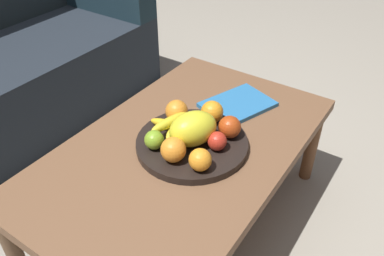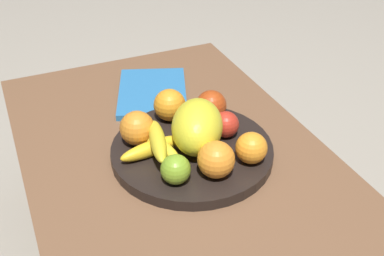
{
  "view_description": "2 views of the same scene",
  "coord_description": "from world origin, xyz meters",
  "px_view_note": "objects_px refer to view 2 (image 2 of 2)",
  "views": [
    {
      "loc": [
        -0.82,
        -0.59,
        1.2
      ],
      "look_at": [
        0.01,
        -0.03,
        0.46
      ],
      "focal_mm": 36.83,
      "sensor_mm": 36.0,
      "label": 1
    },
    {
      "loc": [
        -0.79,
        0.32,
        1.05
      ],
      "look_at": [
        0.01,
        -0.03,
        0.46
      ],
      "focal_mm": 45.43,
      "sensor_mm": 36.0,
      "label": 2
    }
  ],
  "objects_px": {
    "fruit_bowl": "(192,151)",
    "apple_left": "(211,106)",
    "orange_back": "(170,105)",
    "melon_large_front": "(198,128)",
    "apple_right": "(226,124)",
    "orange_front": "(216,160)",
    "apple_front": "(176,169)",
    "coffee_table": "(181,175)",
    "orange_right": "(251,148)",
    "magazine": "(152,92)",
    "orange_left": "(137,128)",
    "banana_bunch": "(156,144)"
  },
  "relations": [
    {
      "from": "fruit_bowl",
      "to": "apple_left",
      "type": "distance_m",
      "value": 0.13
    },
    {
      "from": "fruit_bowl",
      "to": "apple_right",
      "type": "height_order",
      "value": "apple_right"
    },
    {
      "from": "apple_front",
      "to": "banana_bunch",
      "type": "height_order",
      "value": "same"
    },
    {
      "from": "orange_right",
      "to": "fruit_bowl",
      "type": "bearing_deg",
      "value": 44.13
    },
    {
      "from": "fruit_bowl",
      "to": "apple_left",
      "type": "bearing_deg",
      "value": -45.26
    },
    {
      "from": "coffee_table",
      "to": "orange_right",
      "type": "height_order",
      "value": "orange_right"
    },
    {
      "from": "banana_bunch",
      "to": "magazine",
      "type": "xyz_separation_m",
      "value": [
        0.29,
        -0.09,
        -0.04
      ]
    },
    {
      "from": "fruit_bowl",
      "to": "apple_left",
      "type": "relative_size",
      "value": 4.9
    },
    {
      "from": "coffee_table",
      "to": "melon_large_front",
      "type": "relative_size",
      "value": 6.92
    },
    {
      "from": "orange_back",
      "to": "banana_bunch",
      "type": "height_order",
      "value": "orange_back"
    },
    {
      "from": "fruit_bowl",
      "to": "orange_left",
      "type": "distance_m",
      "value": 0.13
    },
    {
      "from": "orange_back",
      "to": "apple_front",
      "type": "relative_size",
      "value": 1.25
    },
    {
      "from": "orange_left",
      "to": "banana_bunch",
      "type": "relative_size",
      "value": 0.46
    },
    {
      "from": "melon_large_front",
      "to": "orange_back",
      "type": "xyz_separation_m",
      "value": [
        0.14,
        0.01,
        -0.02
      ]
    },
    {
      "from": "orange_right",
      "to": "magazine",
      "type": "bearing_deg",
      "value": 12.36
    },
    {
      "from": "coffee_table",
      "to": "apple_front",
      "type": "xyz_separation_m",
      "value": [
        -0.09,
        0.05,
        0.1
      ]
    },
    {
      "from": "melon_large_front",
      "to": "orange_left",
      "type": "bearing_deg",
      "value": 56.99
    },
    {
      "from": "orange_left",
      "to": "magazine",
      "type": "xyz_separation_m",
      "value": [
        0.23,
        -0.11,
        -0.06
      ]
    },
    {
      "from": "melon_large_front",
      "to": "apple_front",
      "type": "xyz_separation_m",
      "value": [
        -0.08,
        0.09,
        -0.02
      ]
    },
    {
      "from": "orange_left",
      "to": "apple_left",
      "type": "relative_size",
      "value": 1.05
    },
    {
      "from": "melon_large_front",
      "to": "apple_left",
      "type": "bearing_deg",
      "value": -38.66
    },
    {
      "from": "melon_large_front",
      "to": "apple_front",
      "type": "bearing_deg",
      "value": 134.29
    },
    {
      "from": "melon_large_front",
      "to": "magazine",
      "type": "height_order",
      "value": "melon_large_front"
    },
    {
      "from": "fruit_bowl",
      "to": "banana_bunch",
      "type": "height_order",
      "value": "banana_bunch"
    },
    {
      "from": "orange_front",
      "to": "orange_right",
      "type": "bearing_deg",
      "value": -82.61
    },
    {
      "from": "orange_front",
      "to": "apple_left",
      "type": "relative_size",
      "value": 1.05
    },
    {
      "from": "melon_large_front",
      "to": "orange_left",
      "type": "height_order",
      "value": "melon_large_front"
    },
    {
      "from": "magazine",
      "to": "fruit_bowl",
      "type": "bearing_deg",
      "value": -161.77
    },
    {
      "from": "orange_right",
      "to": "banana_bunch",
      "type": "height_order",
      "value": "orange_right"
    },
    {
      "from": "fruit_bowl",
      "to": "orange_back",
      "type": "height_order",
      "value": "orange_back"
    },
    {
      "from": "coffee_table",
      "to": "orange_back",
      "type": "bearing_deg",
      "value": -11.69
    },
    {
      "from": "fruit_bowl",
      "to": "orange_back",
      "type": "relative_size",
      "value": 4.7
    },
    {
      "from": "apple_right",
      "to": "orange_front",
      "type": "bearing_deg",
      "value": 145.26
    },
    {
      "from": "melon_large_front",
      "to": "orange_front",
      "type": "distance_m",
      "value": 0.1
    },
    {
      "from": "melon_large_front",
      "to": "orange_back",
      "type": "height_order",
      "value": "melon_large_front"
    },
    {
      "from": "apple_front",
      "to": "apple_left",
      "type": "distance_m",
      "value": 0.25
    },
    {
      "from": "fruit_bowl",
      "to": "banana_bunch",
      "type": "bearing_deg",
      "value": 86.14
    },
    {
      "from": "coffee_table",
      "to": "banana_bunch",
      "type": "bearing_deg",
      "value": 75.93
    },
    {
      "from": "melon_large_front",
      "to": "banana_bunch",
      "type": "distance_m",
      "value": 0.1
    },
    {
      "from": "coffee_table",
      "to": "orange_right",
      "type": "xyz_separation_m",
      "value": [
        -0.09,
        -0.13,
        0.1
      ]
    },
    {
      "from": "fruit_bowl",
      "to": "melon_large_front",
      "type": "height_order",
      "value": "melon_large_front"
    },
    {
      "from": "orange_left",
      "to": "banana_bunch",
      "type": "height_order",
      "value": "orange_left"
    },
    {
      "from": "orange_front",
      "to": "apple_right",
      "type": "relative_size",
      "value": 1.28
    },
    {
      "from": "apple_front",
      "to": "fruit_bowl",
      "type": "bearing_deg",
      "value": -38.97
    },
    {
      "from": "coffee_table",
      "to": "banana_bunch",
      "type": "distance_m",
      "value": 0.11
    },
    {
      "from": "orange_front",
      "to": "orange_left",
      "type": "xyz_separation_m",
      "value": [
        0.17,
        0.11,
        0.0
      ]
    },
    {
      "from": "fruit_bowl",
      "to": "apple_right",
      "type": "distance_m",
      "value": 0.1
    },
    {
      "from": "orange_right",
      "to": "magazine",
      "type": "relative_size",
      "value": 0.27
    },
    {
      "from": "coffee_table",
      "to": "melon_large_front",
      "type": "height_order",
      "value": "melon_large_front"
    },
    {
      "from": "fruit_bowl",
      "to": "orange_left",
      "type": "xyz_separation_m",
      "value": [
        0.06,
        0.11,
        0.05
      ]
    }
  ]
}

